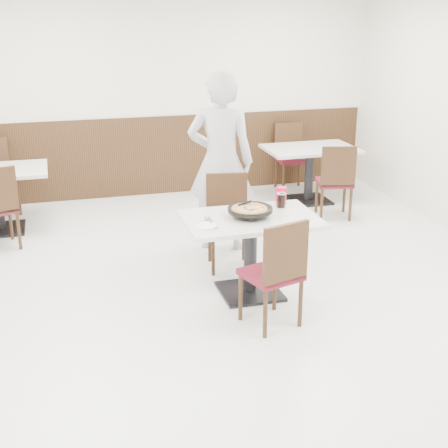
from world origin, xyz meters
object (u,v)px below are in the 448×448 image
object	(u,v)px
chair_near	(271,272)
bg_chair_right_far	(292,158)
bg_table_right	(309,175)
main_table	(250,256)
pizza_pan	(250,212)
chair_far	(229,224)
side_plate	(207,226)
pizza	(250,211)
cola_glass	(281,201)
bg_chair_right_near	(334,181)
diner_person	(221,162)
red_cup	(281,195)

from	to	relation	value
chair_near	bg_chair_right_far	distance (m)	4.07
chair_near	bg_table_right	bearing A→B (deg)	45.50
main_table	pizza_pan	xyz separation A→B (m)	(-0.00, 0.01, 0.42)
chair_far	side_plate	xyz separation A→B (m)	(-0.42, -0.77, 0.28)
pizza_pan	pizza	bearing A→B (deg)	-123.56
cola_glass	bg_chair_right_near	size ratio (longest dim) A/B	0.14
chair_near	pizza	distance (m)	0.69
main_table	diner_person	bearing A→B (deg)	87.56
pizza_pan	diner_person	world-z (taller)	diner_person
chair_near	pizza	size ratio (longest dim) A/B	3.08
chair_near	cola_glass	bearing A→B (deg)	48.26
pizza	red_cup	xyz separation A→B (m)	(0.42, 0.33, 0.02)
pizza	bg_chair_right_near	distance (m)	2.54
pizza_pan	red_cup	bearing A→B (deg)	36.97
main_table	bg_chair_right_near	bearing A→B (deg)	47.32
chair_near	bg_chair_right_far	bearing A→B (deg)	49.61
main_table	cola_glass	size ratio (longest dim) A/B	9.23
cola_glass	bg_table_right	xyz separation A→B (m)	(1.29, 2.33, -0.44)
chair_far	diner_person	bearing A→B (deg)	-88.54
main_table	bg_table_right	distance (m)	3.03
bg_chair_right_far	bg_table_right	bearing A→B (deg)	95.23
chair_far	pizza	distance (m)	0.72
pizza	diner_person	bearing A→B (deg)	86.87
side_plate	diner_person	distance (m)	1.46
pizza	cola_glass	world-z (taller)	cola_glass
chair_far	chair_near	bearing A→B (deg)	99.04
pizza_pan	side_plate	distance (m)	0.47
pizza_pan	side_plate	size ratio (longest dim) A/B	1.99
side_plate	bg_table_right	distance (m)	3.43
cola_glass	red_cup	world-z (taller)	red_cup
pizza_pan	bg_chair_right_near	distance (m)	2.52
bg_chair_right_near	bg_chair_right_far	distance (m)	1.28
main_table	bg_chair_right_far	bearing A→B (deg)	62.37
bg_table_right	bg_chair_right_near	distance (m)	0.71
side_plate	bg_table_right	world-z (taller)	side_plate
pizza_pan	main_table	bearing A→B (deg)	-78.35
chair_near	main_table	bearing A→B (deg)	71.93
pizza	bg_chair_right_far	size ratio (longest dim) A/B	0.33
chair_far	pizza	bearing A→B (deg)	99.48
bg_table_right	bg_chair_right_near	size ratio (longest dim) A/B	1.26
cola_glass	diner_person	distance (m)	1.07
side_plate	red_cup	size ratio (longest dim) A/B	1.10
chair_far	bg_table_right	world-z (taller)	chair_far
cola_glass	bg_chair_right_near	world-z (taller)	bg_chair_right_near
diner_person	bg_chair_right_near	bearing A→B (deg)	-139.78
bg_chair_right_near	chair_far	bearing A→B (deg)	-131.21
chair_near	bg_chair_right_near	world-z (taller)	same
cola_glass	bg_chair_right_far	size ratio (longest dim) A/B	0.14
pizza	diner_person	distance (m)	1.24
side_plate	bg_chair_right_near	distance (m)	2.93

